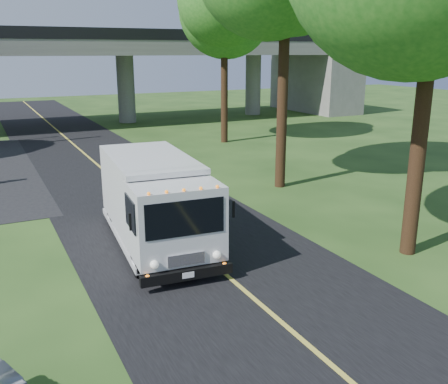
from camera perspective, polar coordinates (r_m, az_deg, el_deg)
ground at (r=11.83m, az=4.69°, el=-13.19°), size 120.00×120.00×0.00m
road at (r=20.39m, az=-10.00°, el=-0.71°), size 7.00×90.00×0.02m
lane_line at (r=20.38m, az=-10.01°, el=-0.65°), size 0.12×90.00×0.01m
overpass at (r=41.17m, az=-19.54°, el=13.32°), size 54.00×10.00×7.30m
tree_right_far at (r=32.27m, az=0.53°, el=20.40°), size 5.77×5.67×10.99m
step_van at (r=15.03m, az=-7.87°, el=-0.85°), size 2.88×6.54×2.67m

